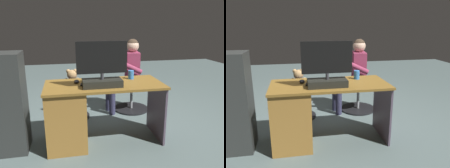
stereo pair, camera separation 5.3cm
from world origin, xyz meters
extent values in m
plane|color=#526261|center=(0.00, 0.00, 0.00)|extent=(10.00, 10.00, 0.00)
cube|color=brown|center=(0.00, 0.42, 0.71)|extent=(1.37, 0.63, 0.03)
cube|color=olive|center=(0.45, 0.42, 0.35)|extent=(0.44, 0.58, 0.70)
cube|color=#4C4050|center=(-0.66, 0.42, 0.35)|extent=(0.02, 0.57, 0.70)
cube|color=black|center=(0.04, 0.53, 0.77)|extent=(0.44, 0.21, 0.08)
cylinder|color=#333338|center=(0.04, 0.53, 0.84)|extent=(0.04, 0.04, 0.07)
cube|color=black|center=(0.04, 0.53, 1.05)|extent=(0.55, 0.02, 0.35)
cube|color=black|center=(0.04, 0.52, 1.05)|extent=(0.51, 0.00, 0.31)
cube|color=black|center=(0.02, 0.32, 0.74)|extent=(0.42, 0.14, 0.02)
ellipsoid|color=#232329|center=(0.31, 0.33, 0.75)|extent=(0.06, 0.10, 0.04)
cylinder|color=#3372BF|center=(-0.37, 0.27, 0.78)|extent=(0.07, 0.07, 0.11)
cube|color=black|center=(0.24, 0.41, 0.74)|extent=(0.08, 0.16, 0.02)
cylinder|color=black|center=(0.35, -0.36, 0.01)|extent=(0.48, 0.48, 0.03)
cylinder|color=gray|center=(0.35, -0.36, 0.20)|extent=(0.04, 0.04, 0.35)
cylinder|color=navy|center=(0.35, -0.36, 0.40)|extent=(0.42, 0.42, 0.06)
ellipsoid|color=#A17B4D|center=(0.35, -0.36, 0.52)|extent=(0.17, 0.14, 0.18)
sphere|color=#A17B4D|center=(0.35, -0.36, 0.67)|extent=(0.15, 0.15, 0.15)
sphere|color=beige|center=(0.35, -0.42, 0.66)|extent=(0.06, 0.06, 0.06)
sphere|color=#A17B4D|center=(0.30, -0.36, 0.73)|extent=(0.06, 0.06, 0.06)
sphere|color=#A17B4D|center=(0.40, -0.36, 0.73)|extent=(0.06, 0.06, 0.06)
cylinder|color=#A17B4D|center=(0.26, -0.39, 0.56)|extent=(0.05, 0.14, 0.09)
cylinder|color=#A17B4D|center=(0.43, -0.39, 0.56)|extent=(0.05, 0.14, 0.09)
cylinder|color=#A17B4D|center=(0.30, -0.46, 0.46)|extent=(0.06, 0.11, 0.06)
cylinder|color=#A17B4D|center=(0.39, -0.46, 0.46)|extent=(0.06, 0.11, 0.06)
cylinder|color=black|center=(-0.61, -0.49, 0.01)|extent=(0.57, 0.57, 0.03)
cylinder|color=gray|center=(-0.61, -0.49, 0.20)|extent=(0.04, 0.04, 0.35)
cylinder|color=#43494F|center=(-0.61, -0.49, 0.40)|extent=(0.43, 0.43, 0.06)
cube|color=#872F4C|center=(-0.61, -0.49, 0.70)|extent=(0.24, 0.34, 0.53)
sphere|color=#CDA58C|center=(-0.61, -0.49, 1.06)|extent=(0.20, 0.20, 0.20)
sphere|color=#3D2F23|center=(-0.61, -0.49, 1.08)|extent=(0.18, 0.18, 0.18)
cylinder|color=#872F4C|center=(-0.49, -0.28, 0.78)|extent=(0.42, 0.13, 0.25)
cylinder|color=#872F4C|center=(-0.44, -0.67, 0.78)|extent=(0.42, 0.13, 0.25)
cylinder|color=#2E2E49|center=(-0.44, -0.38, 0.45)|extent=(0.38, 0.16, 0.11)
cylinder|color=#2E2E49|center=(-0.26, -0.36, 0.22)|extent=(0.10, 0.10, 0.43)
cylinder|color=#2E2E49|center=(-0.41, -0.56, 0.45)|extent=(0.38, 0.16, 0.11)
cylinder|color=#2E2E49|center=(-0.23, -0.53, 0.22)|extent=(0.10, 0.10, 0.43)
cube|color=#2B2E2C|center=(1.10, 0.42, 0.56)|extent=(0.44, 0.36, 1.12)
camera|label=1|loc=(0.42, 2.91, 1.42)|focal=36.10mm
camera|label=2|loc=(0.37, 2.92, 1.42)|focal=36.10mm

